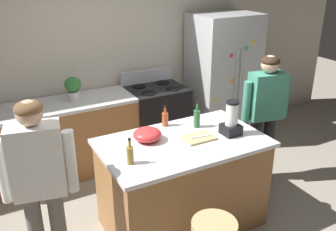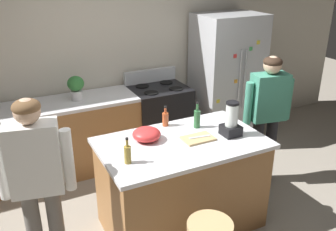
{
  "view_description": "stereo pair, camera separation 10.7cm",
  "coord_description": "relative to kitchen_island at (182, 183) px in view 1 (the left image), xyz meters",
  "views": [
    {
      "loc": [
        -1.6,
        -2.67,
        2.53
      ],
      "look_at": [
        0.0,
        0.3,
        1.1
      ],
      "focal_mm": 39.52,
      "sensor_mm": 36.0,
      "label": 1
    },
    {
      "loc": [
        -1.51,
        -2.72,
        2.53
      ],
      "look_at": [
        0.0,
        0.3,
        1.1
      ],
      "focal_mm": 39.52,
      "sensor_mm": 36.0,
      "label": 2
    }
  ],
  "objects": [
    {
      "name": "cutting_board",
      "position": [
        0.15,
        -0.03,
        0.48
      ],
      "size": [
        0.3,
        0.2,
        0.02
      ],
      "primitive_type": "cube",
      "color": "tan",
      "rests_on": "kitchen_island"
    },
    {
      "name": "bottle_cooking_sauce",
      "position": [
        0.01,
        0.39,
        0.55
      ],
      "size": [
        0.06,
        0.06,
        0.22
      ],
      "color": "#B24C26",
      "rests_on": "kitchen_island"
    },
    {
      "name": "potted_plant",
      "position": [
        -0.61,
        1.55,
        0.64
      ],
      "size": [
        0.2,
        0.2,
        0.3
      ],
      "color": "silver",
      "rests_on": "back_counter_run"
    },
    {
      "name": "kitchen_island",
      "position": [
        0.0,
        0.0,
        0.0
      ],
      "size": [
        1.57,
        0.94,
        0.95
      ],
      "color": "#9E6B3D",
      "rests_on": "ground_plane"
    },
    {
      "name": "chef_knife",
      "position": [
        0.17,
        -0.03,
        0.49
      ],
      "size": [
        0.22,
        0.06,
        0.01
      ],
      "primitive_type": "cube",
      "rotation": [
        0.0,
        0.0,
        -0.14
      ],
      "color": "#B7BABF",
      "rests_on": "cutting_board"
    },
    {
      "name": "back_wall",
      "position": [
        0.0,
        1.95,
        0.87
      ],
      "size": [
        8.0,
        0.1,
        2.7
      ],
      "primitive_type": "cube",
      "color": "beige",
      "rests_on": "ground_plane"
    },
    {
      "name": "bottle_vinegar",
      "position": [
        -0.6,
        -0.15,
        0.56
      ],
      "size": [
        0.06,
        0.06,
        0.24
      ],
      "color": "olive",
      "rests_on": "kitchen_island"
    },
    {
      "name": "blender_appliance",
      "position": [
        0.49,
        -0.09,
        0.62
      ],
      "size": [
        0.17,
        0.17,
        0.35
      ],
      "color": "black",
      "rests_on": "kitchen_island"
    },
    {
      "name": "mixing_bowl",
      "position": [
        -0.29,
        0.17,
        0.53
      ],
      "size": [
        0.27,
        0.27,
        0.12
      ],
      "primitive_type": "ellipsoid",
      "color": "red",
      "rests_on": "kitchen_island"
    },
    {
      "name": "person_by_island_left",
      "position": [
        -1.32,
        -0.01,
        0.49
      ],
      "size": [
        0.6,
        0.3,
        1.6
      ],
      "color": "#66605B",
      "rests_on": "ground_plane"
    },
    {
      "name": "stove_range",
      "position": [
        0.47,
        1.52,
        0.01
      ],
      "size": [
        0.76,
        0.65,
        1.13
      ],
      "color": "black",
      "rests_on": "ground_plane"
    },
    {
      "name": "bottle_olive_oil",
      "position": [
        0.28,
        0.21,
        0.57
      ],
      "size": [
        0.07,
        0.07,
        0.28
      ],
      "color": "#2D6638",
      "rests_on": "kitchen_island"
    },
    {
      "name": "back_counter_run",
      "position": [
        -0.8,
        1.55,
        -0.0
      ],
      "size": [
        2.0,
        0.64,
        0.95
      ],
      "color": "#9E6B3D",
      "rests_on": "ground_plane"
    },
    {
      "name": "refrigerator",
      "position": [
        1.54,
        1.5,
        0.45
      ],
      "size": [
        0.9,
        0.73,
        1.85
      ],
      "color": "#B7BABF",
      "rests_on": "ground_plane"
    },
    {
      "name": "person_by_sink_right",
      "position": [
        1.26,
        0.27,
        0.47
      ],
      "size": [
        0.6,
        0.29,
        1.57
      ],
      "color": "#26262B",
      "rests_on": "ground_plane"
    },
    {
      "name": "ground_plane",
      "position": [
        0.0,
        0.0,
        -0.48
      ],
      "size": [
        14.0,
        14.0,
        0.0
      ],
      "primitive_type": "plane",
      "color": "#9E9384"
    }
  ]
}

